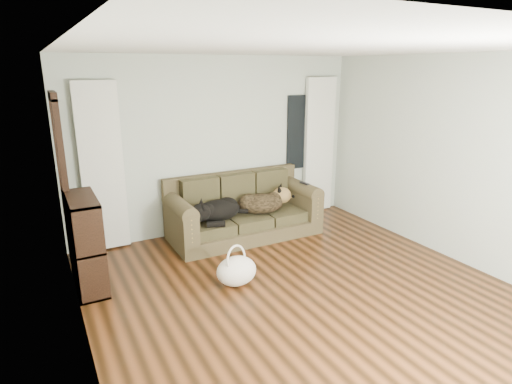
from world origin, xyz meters
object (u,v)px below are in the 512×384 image
dog_shepherd (263,203)px  bookshelf (86,246)px  sofa (244,207)px  tote_bag (236,272)px  dog_black_lab (216,211)px

dog_shepherd → bookshelf: bookshelf is taller
sofa → tote_bag: 1.54m
tote_bag → dog_black_lab: bearing=77.4°
dog_shepherd → tote_bag: (-1.03, -1.25, -0.33)m
sofa → bookshelf: bearing=-166.7°
dog_shepherd → bookshelf: bearing=31.5°
sofa → bookshelf: bookshelf is taller
sofa → dog_shepherd: size_ratio=3.10×
dog_shepherd → sofa: bearing=9.2°
dog_shepherd → tote_bag: bearing=71.3°
sofa → dog_black_lab: (-0.48, -0.07, 0.03)m
sofa → bookshelf: (-2.26, -0.53, 0.05)m
dog_black_lab → sofa: bearing=2.2°
sofa → dog_black_lab: sofa is taller
dog_black_lab → bookshelf: bearing=-171.9°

